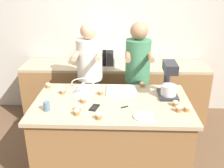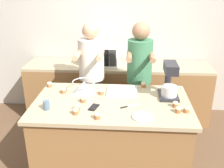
% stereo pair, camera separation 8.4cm
% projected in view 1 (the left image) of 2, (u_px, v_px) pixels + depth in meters
% --- Properties ---
extents(back_wall, '(10.00, 0.06, 2.70)m').
position_uv_depth(back_wall, '(116.00, 30.00, 4.14)').
color(back_wall, '#B2ADA3').
rests_on(back_wall, ground_plane).
extents(island_counter, '(1.64, 0.96, 0.92)m').
position_uv_depth(island_counter, '(112.00, 138.00, 2.92)').
color(island_counter, olive).
rests_on(island_counter, ground_plane).
extents(back_counter, '(2.80, 0.60, 0.89)m').
position_uv_depth(back_counter, '(115.00, 91.00, 4.16)').
color(back_counter, olive).
rests_on(back_counter, ground_plane).
extents(person_left, '(0.34, 0.50, 1.62)m').
position_uv_depth(person_left, '(90.00, 81.00, 3.43)').
color(person_left, '#232328').
rests_on(person_left, ground_plane).
extents(person_right, '(0.33, 0.50, 1.63)m').
position_uv_depth(person_right, '(137.00, 81.00, 3.41)').
color(person_right, '#232328').
rests_on(person_right, ground_plane).
extents(stand_mixer, '(0.20, 0.30, 0.38)m').
position_uv_depth(stand_mixer, '(169.00, 82.00, 2.81)').
color(stand_mixer, '#232328').
rests_on(stand_mixer, island_counter).
extents(mixing_bowl, '(0.26, 0.26, 0.13)m').
position_uv_depth(mixing_bowl, '(83.00, 87.00, 2.94)').
color(mixing_bowl, '#BCBCC1').
rests_on(mixing_bowl, island_counter).
extents(baking_tray, '(0.34, 0.27, 0.04)m').
position_uv_depth(baking_tray, '(122.00, 90.00, 2.97)').
color(baking_tray, silver).
rests_on(baking_tray, island_counter).
extents(microwave_oven, '(0.49, 0.35, 0.31)m').
position_uv_depth(microwave_oven, '(99.00, 55.00, 3.94)').
color(microwave_oven, silver).
rests_on(microwave_oven, back_counter).
extents(cell_phone, '(0.11, 0.16, 0.01)m').
position_uv_depth(cell_phone, '(94.00, 107.00, 2.61)').
color(cell_phone, black).
rests_on(cell_phone, island_counter).
extents(drinking_glass, '(0.07, 0.07, 0.09)m').
position_uv_depth(drinking_glass, '(47.00, 106.00, 2.55)').
color(drinking_glass, slate).
rests_on(drinking_glass, island_counter).
extents(small_plate, '(0.19, 0.19, 0.02)m').
position_uv_depth(small_plate, '(143.00, 116.00, 2.44)').
color(small_plate, white).
rests_on(small_plate, island_counter).
extents(knife, '(0.20, 0.12, 0.01)m').
position_uv_depth(knife, '(129.00, 106.00, 2.65)').
color(knife, '#BCBCC1').
rests_on(knife, island_counter).
extents(cupcake_0, '(0.06, 0.06, 0.06)m').
position_uv_depth(cupcake_0, '(78.00, 108.00, 2.54)').
color(cupcake_0, '#9E6038').
rests_on(cupcake_0, island_counter).
extents(cupcake_1, '(0.06, 0.06, 0.06)m').
position_uv_depth(cupcake_1, '(101.00, 92.00, 2.90)').
color(cupcake_1, '#9E6038').
rests_on(cupcake_1, island_counter).
extents(cupcake_2, '(0.06, 0.06, 0.06)m').
position_uv_depth(cupcake_2, '(83.00, 100.00, 2.71)').
color(cupcake_2, '#9E6038').
rests_on(cupcake_2, island_counter).
extents(cupcake_3, '(0.06, 0.06, 0.06)m').
position_uv_depth(cupcake_3, '(175.00, 103.00, 2.64)').
color(cupcake_3, '#9E6038').
rests_on(cupcake_3, island_counter).
extents(cupcake_4, '(0.06, 0.06, 0.06)m').
position_uv_depth(cupcake_4, '(187.00, 108.00, 2.54)').
color(cupcake_4, '#9E6038').
rests_on(cupcake_4, island_counter).
extents(cupcake_5, '(0.06, 0.06, 0.06)m').
position_uv_depth(cupcake_5, '(63.00, 91.00, 2.92)').
color(cupcake_5, '#9E6038').
rests_on(cupcake_5, island_counter).
extents(cupcake_6, '(0.06, 0.06, 0.06)m').
position_uv_depth(cupcake_6, '(142.00, 84.00, 3.11)').
color(cupcake_6, '#9E6038').
rests_on(cupcake_6, island_counter).
extents(cupcake_7, '(0.06, 0.06, 0.06)m').
position_uv_depth(cupcake_7, '(48.00, 85.00, 3.08)').
color(cupcake_7, '#9E6038').
rests_on(cupcake_7, island_counter).
extents(cupcake_8, '(0.06, 0.06, 0.06)m').
position_uv_depth(cupcake_8, '(76.00, 112.00, 2.47)').
color(cupcake_8, '#9E6038').
rests_on(cupcake_8, island_counter).
extents(cupcake_9, '(0.06, 0.06, 0.06)m').
position_uv_depth(cupcake_9, '(98.00, 116.00, 2.40)').
color(cupcake_9, '#9E6038').
rests_on(cupcake_9, island_counter).
extents(cupcake_10, '(0.06, 0.06, 0.06)m').
position_uv_depth(cupcake_10, '(179.00, 108.00, 2.53)').
color(cupcake_10, '#9E6038').
rests_on(cupcake_10, island_counter).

